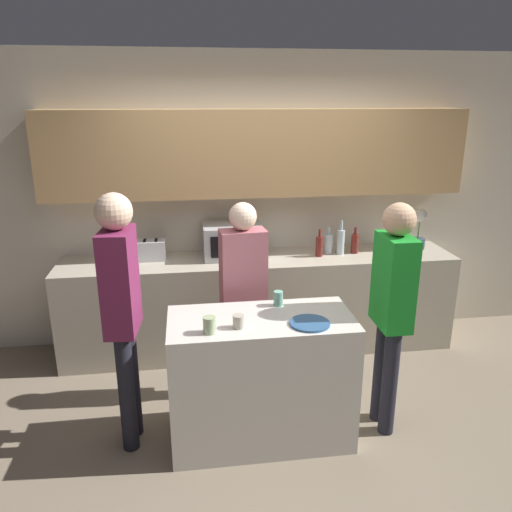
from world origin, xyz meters
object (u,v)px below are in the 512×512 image
(bottle_0, at_px, (319,246))
(plate_on_island, at_px, (310,323))
(potted_plant, at_px, (419,229))
(person_center, at_px, (392,300))
(toaster, at_px, (151,250))
(bottle_2, at_px, (341,241))
(person_right, at_px, (122,301))
(microwave, at_px, (232,241))
(cup_1, at_px, (278,298))
(bottle_1, at_px, (328,243))
(cup_0, at_px, (209,325))
(cup_2, at_px, (238,321))
(bottle_3, at_px, (355,243))
(person_left, at_px, (243,286))

(bottle_0, height_order, plate_on_island, bottle_0)
(potted_plant, distance_m, person_center, 1.64)
(toaster, bearing_deg, potted_plant, 0.00)
(bottle_2, xyz_separation_m, person_right, (-1.84, -1.26, 0.03))
(microwave, bearing_deg, cup_1, -80.18)
(microwave, distance_m, bottle_1, 0.90)
(cup_0, distance_m, person_center, 1.25)
(potted_plant, relative_size, cup_2, 4.62)
(bottle_0, xyz_separation_m, bottle_2, (0.22, 0.04, 0.02))
(person_right, bearing_deg, bottle_2, 129.05)
(cup_1, bearing_deg, cup_0, -144.10)
(bottle_0, bearing_deg, cup_2, -122.45)
(bottle_1, distance_m, person_center, 1.37)
(bottle_1, height_order, plate_on_island, bottle_1)
(microwave, relative_size, toaster, 2.00)
(bottle_1, distance_m, plate_on_island, 1.60)
(cup_1, height_order, person_center, person_center)
(plate_on_island, height_order, cup_2, cup_2)
(bottle_1, bearing_deg, cup_2, -124.03)
(bottle_0, height_order, cup_2, bottle_0)
(toaster, distance_m, person_center, 2.19)
(bottle_3, bearing_deg, bottle_0, -171.83)
(bottle_1, bearing_deg, cup_0, -127.77)
(bottle_3, xyz_separation_m, plate_on_island, (-0.79, -1.47, -0.07))
(bottle_1, distance_m, cup_2, 1.80)
(cup_0, distance_m, cup_1, 0.61)
(cup_2, distance_m, person_left, 0.68)
(cup_0, height_order, person_left, person_left)
(microwave, xyz_separation_m, person_center, (0.95, -1.40, -0.06))
(toaster, height_order, bottle_1, bottle_1)
(potted_plant, xyz_separation_m, plate_on_island, (-1.44, -1.53, -0.18))
(potted_plant, height_order, cup_0, potted_plant)
(plate_on_island, bearing_deg, person_center, 12.32)
(bottle_2, height_order, person_left, person_left)
(potted_plant, height_order, person_left, person_left)
(cup_1, distance_m, person_center, 0.77)
(bottle_2, relative_size, bottle_3, 1.28)
(toaster, relative_size, bottle_0, 1.01)
(person_left, relative_size, person_right, 0.90)
(toaster, relative_size, bottle_1, 1.04)
(bottle_3, bearing_deg, person_center, -98.14)
(plate_on_island, bearing_deg, bottle_3, 61.71)
(cup_0, xyz_separation_m, person_right, (-0.55, 0.24, 0.09))
(bottle_0, relative_size, cup_0, 2.40)
(plate_on_island, distance_m, cup_1, 0.36)
(toaster, relative_size, person_center, 0.16)
(bottle_1, xyz_separation_m, cup_1, (-0.69, -1.18, -0.03))
(plate_on_island, height_order, person_center, person_center)
(potted_plant, bearing_deg, cup_2, -141.42)
(bottle_1, bearing_deg, microwave, 178.40)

